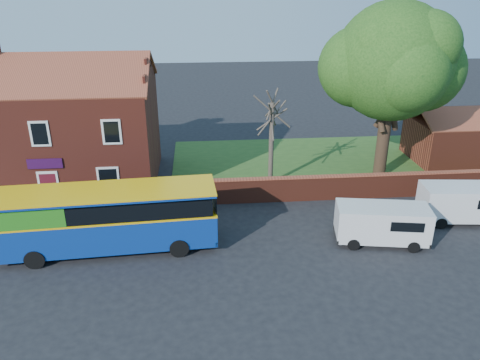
{
  "coord_description": "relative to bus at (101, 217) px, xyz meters",
  "views": [
    {
      "loc": [
        2.04,
        -18.78,
        12.66
      ],
      "look_at": [
        4.18,
        5.0,
        2.38
      ],
      "focal_mm": 35.0,
      "sensor_mm": 36.0,
      "label": 1
    }
  ],
  "objects": [
    {
      "name": "ground",
      "position": [
        2.98,
        -2.26,
        -1.84
      ],
      "size": [
        120.0,
        120.0,
        0.0
      ],
      "primitive_type": "plane",
      "color": "black",
      "rests_on": "ground"
    },
    {
      "name": "bare_tree",
      "position": [
        9.63,
        7.45,
        1.27
      ],
      "size": [
        2.28,
        2.71,
        6.07
      ],
      "color": "#4C4238",
      "rests_on": "ground"
    },
    {
      "name": "boundary_wall",
      "position": [
        15.98,
        4.74,
        -1.03
      ],
      "size": [
        22.0,
        0.38,
        1.6
      ],
      "color": "maroon",
      "rests_on": "ground"
    },
    {
      "name": "large_tree",
      "position": [
        17.49,
        8.35,
        5.77
      ],
      "size": [
        9.53,
        7.54,
        11.63
      ],
      "color": "black",
      "rests_on": "ground"
    },
    {
      "name": "shop_building",
      "position": [
        -4.04,
        9.24,
        1.57
      ],
      "size": [
        12.3,
        8.13,
        10.5
      ],
      "color": "maroon",
      "rests_on": "ground"
    },
    {
      "name": "grass_strip",
      "position": [
        15.98,
        10.74,
        -1.82
      ],
      "size": [
        26.0,
        12.0,
        0.04
      ],
      "primitive_type": "cube",
      "color": "#426B28",
      "rests_on": "ground"
    },
    {
      "name": "pavement",
      "position": [
        -4.02,
        3.49,
        -1.78
      ],
      "size": [
        18.0,
        3.5,
        0.12
      ],
      "primitive_type": "cube",
      "color": "gray",
      "rests_on": "ground"
    },
    {
      "name": "kerb",
      "position": [
        -4.02,
        1.74,
        -1.77
      ],
      "size": [
        18.0,
        0.15,
        0.14
      ],
      "primitive_type": "cube",
      "color": "slate",
      "rests_on": "ground"
    },
    {
      "name": "van_near",
      "position": [
        14.21,
        -0.59,
        -0.7
      ],
      "size": [
        4.9,
        2.62,
        2.04
      ],
      "rotation": [
        0.0,
        0.0,
        -0.17
      ],
      "color": "silver",
      "rests_on": "ground"
    },
    {
      "name": "outbuilding",
      "position": [
        24.98,
        10.74,
        -0.23
      ],
      "size": [
        8.2,
        5.06,
        4.17
      ],
      "color": "maroon",
      "rests_on": "ground"
    },
    {
      "name": "van_far",
      "position": [
        19.71,
        1.27,
        -0.65
      ],
      "size": [
        5.02,
        2.42,
        2.13
      ],
      "rotation": [
        0.0,
        0.0,
        -0.1
      ],
      "color": "silver",
      "rests_on": "ground"
    },
    {
      "name": "bus",
      "position": [
        0.0,
        0.0,
        0.0
      ],
      "size": [
        10.8,
        3.34,
        3.25
      ],
      "rotation": [
        0.0,
        0.0,
        0.06
      ],
      "color": "navy",
      "rests_on": "ground"
    }
  ]
}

